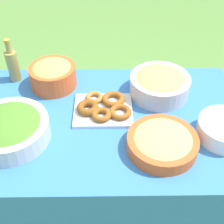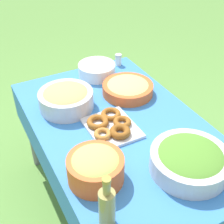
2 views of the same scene
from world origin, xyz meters
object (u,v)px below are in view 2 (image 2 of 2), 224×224
(bread_bowl, at_px, (66,98))
(fruit_bowl, at_px, (96,167))
(salad_bowl, at_px, (190,160))
(pasta_bowl, at_px, (128,88))
(olive_oil_bottle, at_px, (107,207))
(donut_platter, at_px, (111,126))
(plate_stack, at_px, (97,70))

(bread_bowl, height_order, fruit_bowl, fruit_bowl)
(salad_bowl, relative_size, pasta_bowl, 1.15)
(pasta_bowl, xyz_separation_m, fruit_bowl, (-0.54, 0.47, 0.03))
(olive_oil_bottle, height_order, fruit_bowl, olive_oil_bottle)
(salad_bowl, height_order, donut_platter, salad_bowl)
(olive_oil_bottle, xyz_separation_m, bread_bowl, (0.79, -0.14, -0.03))
(pasta_bowl, bearing_deg, bread_bowl, 84.94)
(plate_stack, bearing_deg, fruit_bowl, 154.24)
(donut_platter, distance_m, bread_bowl, 0.33)
(plate_stack, bearing_deg, donut_platter, 161.91)
(salad_bowl, bearing_deg, pasta_bowl, -6.14)
(salad_bowl, relative_size, bread_bowl, 1.14)
(salad_bowl, xyz_separation_m, fruit_bowl, (0.15, 0.40, 0.01))
(salad_bowl, distance_m, donut_platter, 0.46)
(donut_platter, bearing_deg, fruit_bowl, 141.51)
(fruit_bowl, bearing_deg, donut_platter, -38.49)
(pasta_bowl, relative_size, plate_stack, 1.26)
(pasta_bowl, height_order, fruit_bowl, fruit_bowl)
(plate_stack, xyz_separation_m, bread_bowl, (-0.26, 0.32, 0.02))
(donut_platter, relative_size, fruit_bowl, 1.23)
(pasta_bowl, bearing_deg, plate_stack, 13.71)
(olive_oil_bottle, bearing_deg, bread_bowl, -9.98)
(fruit_bowl, bearing_deg, olive_oil_bottle, 165.45)
(donut_platter, relative_size, plate_stack, 1.24)
(donut_platter, height_order, plate_stack, plate_stack)
(bread_bowl, distance_m, fruit_bowl, 0.58)
(salad_bowl, xyz_separation_m, bread_bowl, (0.72, 0.32, 0.01))
(donut_platter, xyz_separation_m, fruit_bowl, (-0.28, 0.22, 0.05))
(pasta_bowl, distance_m, fruit_bowl, 0.71)
(salad_bowl, height_order, bread_bowl, bread_bowl)
(donut_platter, xyz_separation_m, bread_bowl, (0.29, 0.14, 0.04))
(olive_oil_bottle, bearing_deg, plate_stack, -23.53)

